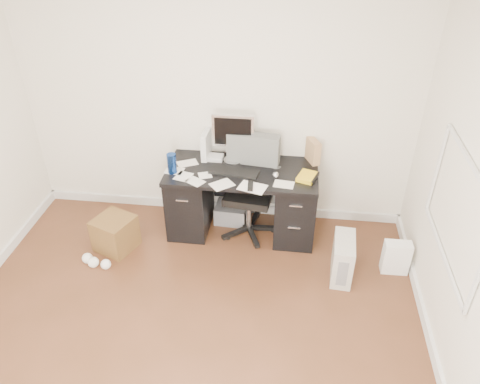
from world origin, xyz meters
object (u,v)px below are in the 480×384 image
object	(u,v)px
pc_tower	(343,258)
wicker_basket	(115,233)
desk	(242,199)
lcd_monitor	(233,138)
office_chair	(249,189)
keyboard	(234,172)

from	to	relation	value
pc_tower	wicker_basket	bearing A→B (deg)	-179.40
desk	pc_tower	size ratio (longest dim) A/B	3.59
lcd_monitor	pc_tower	world-z (taller)	lcd_monitor
desk	wicker_basket	bearing A→B (deg)	-160.48
office_chair	pc_tower	world-z (taller)	office_chair
desk	keyboard	size ratio (longest dim) A/B	3.10
keyboard	wicker_basket	distance (m)	1.36
lcd_monitor	office_chair	bearing A→B (deg)	-42.93
desk	pc_tower	bearing A→B (deg)	-29.59
desk	keyboard	distance (m)	0.38
office_chair	wicker_basket	size ratio (longest dim) A/B	3.02
lcd_monitor	wicker_basket	xyz separation A→B (m)	(-1.13, -0.60, -0.83)
desk	wicker_basket	xyz separation A→B (m)	(-1.24, -0.44, -0.22)
desk	wicker_basket	size ratio (longest dim) A/B	4.26
lcd_monitor	keyboard	bearing A→B (deg)	-81.50
office_chair	wicker_basket	distance (m)	1.43
office_chair	pc_tower	distance (m)	1.15
desk	lcd_monitor	distance (m)	0.64
desk	wicker_basket	distance (m)	1.33
lcd_monitor	wicker_basket	bearing A→B (deg)	-152.59
office_chair	desk	bearing A→B (deg)	-175.79
keyboard	office_chair	distance (m)	0.28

